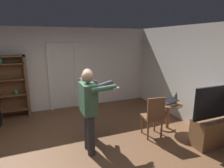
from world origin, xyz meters
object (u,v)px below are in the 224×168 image
at_px(tv_flatscreen, 213,127).
at_px(side_table, 168,111).
at_px(bottle_on_table, 176,99).
at_px(wooden_chair, 154,115).
at_px(bookshelf, 12,84).
at_px(laptop, 169,102).
at_px(person_blue_shirt, 89,106).
at_px(person_striped_shirt, 89,99).

distance_m(tv_flatscreen, side_table, 1.04).
bearing_deg(bottle_on_table, tv_flatscreen, -72.05).
height_order(side_table, wooden_chair, wooden_chair).
distance_m(bookshelf, laptop, 4.38).
xyz_separation_m(laptop, bottle_on_table, (0.17, -0.04, 0.07)).
bearing_deg(person_blue_shirt, tv_flatscreen, -16.54).
distance_m(laptop, person_striped_shirt, 1.97).
relative_size(bookshelf, wooden_chair, 1.83).
bearing_deg(tv_flatscreen, side_table, 113.94).
relative_size(laptop, person_striped_shirt, 0.22).
bearing_deg(person_striped_shirt, tv_flatscreen, -28.69).
height_order(person_blue_shirt, person_striped_shirt, person_blue_shirt).
height_order(tv_flatscreen, laptop, tv_flatscreen).
distance_m(tv_flatscreen, wooden_chair, 1.25).
bearing_deg(laptop, side_table, 59.66).
bearing_deg(wooden_chair, side_table, 18.98).
height_order(bookshelf, laptop, bookshelf).
relative_size(bottle_on_table, person_blue_shirt, 0.17).
distance_m(wooden_chair, person_blue_shirt, 1.58).
height_order(side_table, laptop, laptop).
distance_m(laptop, wooden_chair, 0.60).
xyz_separation_m(bookshelf, wooden_chair, (3.11, -2.56, -0.43)).
relative_size(person_blue_shirt, person_striped_shirt, 1.03).
relative_size(side_table, bottle_on_table, 2.46).
xyz_separation_m(side_table, person_striped_shirt, (-1.95, 0.35, 0.47)).
bearing_deg(tv_flatscreen, person_striped_shirt, 151.31).
bearing_deg(laptop, bottle_on_table, -12.66).
xyz_separation_m(tv_flatscreen, laptop, (-0.45, 0.91, 0.33)).
height_order(bookshelf, side_table, bookshelf).
distance_m(side_table, laptop, 0.28).
distance_m(bookshelf, side_table, 4.40).
distance_m(tv_flatscreen, person_blue_shirt, 2.68).
relative_size(bookshelf, laptop, 5.00).
bearing_deg(bottle_on_table, person_blue_shirt, -176.81).
xyz_separation_m(bottle_on_table, person_blue_shirt, (-2.23, -0.12, 0.16)).
xyz_separation_m(wooden_chair, person_blue_shirt, (-1.52, -0.01, 0.43)).
height_order(laptop, person_blue_shirt, person_blue_shirt).
bearing_deg(side_table, bottle_on_table, -29.74).
height_order(wooden_chair, person_striped_shirt, person_striped_shirt).
xyz_separation_m(bookshelf, person_blue_shirt, (1.59, -2.57, 0.00)).
bearing_deg(side_table, person_blue_shirt, -174.42).
bearing_deg(person_blue_shirt, wooden_chair, 0.32).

